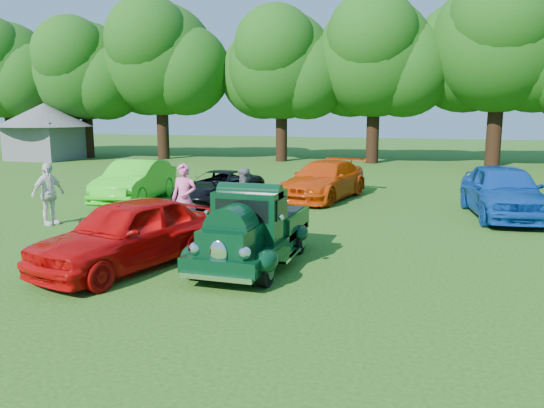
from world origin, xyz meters
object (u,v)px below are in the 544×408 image
(back_car_lime, at_px, (135,181))
(back_car_blue, at_px, (503,191))
(back_car_orange, at_px, (324,180))
(spectator_grey, at_px, (245,198))
(spectator_pink, at_px, (184,199))
(spectator_white, at_px, (48,194))
(hero_pickup, at_px, (253,232))
(back_car_black, at_px, (219,187))
(gazebo, at_px, (45,125))
(red_convertible, at_px, (127,233))

(back_car_lime, height_order, back_car_blue, back_car_blue)
(back_car_orange, xyz_separation_m, spectator_grey, (-1.09, -5.72, 0.14))
(spectator_pink, height_order, spectator_white, spectator_pink)
(spectator_pink, xyz_separation_m, spectator_grey, (1.35, 1.14, -0.10))
(spectator_pink, bearing_deg, hero_pickup, -45.02)
(spectator_pink, bearing_deg, back_car_lime, 128.62)
(back_car_black, distance_m, spectator_white, 6.00)
(back_car_black, relative_size, spectator_white, 2.29)
(spectator_grey, height_order, gazebo, gazebo)
(back_car_orange, bearing_deg, back_car_blue, -5.21)
(red_convertible, bearing_deg, spectator_grey, 92.08)
(hero_pickup, height_order, spectator_pink, spectator_pink)
(back_car_lime, xyz_separation_m, back_car_black, (3.08, 0.62, -0.18))
(back_car_lime, distance_m, spectator_grey, 6.24)
(red_convertible, relative_size, spectator_white, 2.39)
(hero_pickup, bearing_deg, red_convertible, -156.39)
(back_car_orange, distance_m, spectator_grey, 5.82)
(back_car_black, distance_m, gazebo, 22.90)
(spectator_pink, height_order, gazebo, gazebo)
(gazebo, bearing_deg, back_car_orange, -26.55)
(back_car_lime, distance_m, gazebo, 20.85)
(back_car_blue, distance_m, spectator_pink, 9.93)
(gazebo, bearing_deg, back_car_blue, -24.55)
(back_car_blue, bearing_deg, back_car_black, 173.31)
(back_car_orange, height_order, back_car_blue, back_car_blue)
(red_convertible, bearing_deg, hero_pickup, 38.48)
(back_car_orange, bearing_deg, back_car_black, -137.53)
(spectator_white, bearing_deg, back_car_blue, -56.13)
(gazebo, bearing_deg, spectator_white, -49.70)
(red_convertible, relative_size, gazebo, 0.69)
(spectator_pink, height_order, spectator_grey, spectator_pink)
(hero_pickup, height_order, back_car_black, hero_pickup)
(back_car_lime, height_order, back_car_black, back_car_lime)
(red_convertible, distance_m, back_car_lime, 8.72)
(back_car_lime, xyz_separation_m, spectator_white, (-0.20, -4.39, 0.16))
(back_car_blue, xyz_separation_m, spectator_pink, (-8.57, -5.01, 0.11))
(hero_pickup, bearing_deg, back_car_lime, 136.99)
(spectator_pink, bearing_deg, spectator_white, 177.03)
(spectator_white, bearing_deg, back_car_orange, -31.89)
(hero_pickup, xyz_separation_m, back_car_orange, (-0.35, 9.12, 0.01))
(spectator_white, bearing_deg, gazebo, 52.04)
(spectator_white, bearing_deg, red_convertible, -112.15)
(hero_pickup, distance_m, back_car_blue, 9.29)
(back_car_lime, height_order, gazebo, gazebo)
(back_car_blue, bearing_deg, spectator_pink, -157.73)
(back_car_lime, distance_m, spectator_white, 4.40)
(hero_pickup, distance_m, back_car_lime, 9.43)
(spectator_pink, bearing_deg, back_car_blue, 24.38)
(red_convertible, distance_m, spectator_white, 5.59)
(back_car_black, bearing_deg, gazebo, 152.29)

